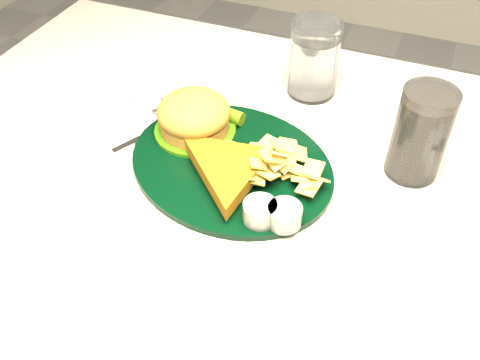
{
  "coord_description": "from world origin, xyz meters",
  "views": [
    {
      "loc": [
        0.15,
        -0.52,
        1.27
      ],
      "look_at": [
        -0.04,
        -0.06,
        0.8
      ],
      "focal_mm": 40.0,
      "sensor_mm": 36.0,
      "label": 1
    }
  ],
  "objects": [
    {
      "name": "cola_glass",
      "position": [
        0.16,
        0.1,
        0.82
      ],
      "size": [
        0.08,
        0.08,
        0.14
      ],
      "primitive_type": "cylinder",
      "rotation": [
        0.0,
        0.0,
        0.1
      ],
      "color": "black",
      "rests_on": "table"
    },
    {
      "name": "dinner_plate",
      "position": [
        -0.08,
        0.01,
        0.79
      ],
      "size": [
        0.38,
        0.35,
        0.07
      ],
      "primitive_type": null,
      "rotation": [
        0.0,
        0.0,
        -0.34
      ],
      "color": "black",
      "rests_on": "table"
    },
    {
      "name": "spoon",
      "position": [
        -0.23,
        0.03,
        0.76
      ],
      "size": [
        0.11,
        0.16,
        0.01
      ],
      "primitive_type": null,
      "rotation": [
        0.0,
        0.0,
        -0.47
      ],
      "color": "white",
      "rests_on": "table"
    },
    {
      "name": "table",
      "position": [
        0.0,
        0.0,
        0.38
      ],
      "size": [
        1.2,
        0.8,
        0.75
      ],
      "primitive_type": null,
      "color": "#AEA79D",
      "rests_on": "ground"
    },
    {
      "name": "wrapped_straw",
      "position": [
        -0.08,
        0.09,
        0.75
      ],
      "size": [
        0.17,
        0.17,
        0.01
      ],
      "primitive_type": null,
      "rotation": [
        0.0,
        0.0,
        0.74
      ],
      "color": "white",
      "rests_on": "table"
    },
    {
      "name": "ramekin",
      "position": [
        -0.27,
        0.12,
        0.76
      ],
      "size": [
        0.05,
        0.05,
        0.03
      ],
      "primitive_type": "cylinder",
      "rotation": [
        0.0,
        0.0,
        -0.14
      ],
      "color": "silver",
      "rests_on": "table"
    },
    {
      "name": "water_glass",
      "position": [
        -0.03,
        0.24,
        0.81
      ],
      "size": [
        0.1,
        0.1,
        0.13
      ],
      "primitive_type": "cylinder",
      "rotation": [
        0.0,
        0.0,
        -0.24
      ],
      "color": "white",
      "rests_on": "table"
    }
  ]
}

